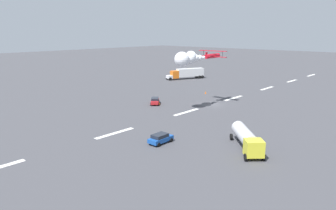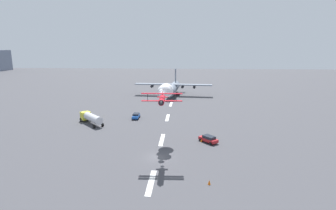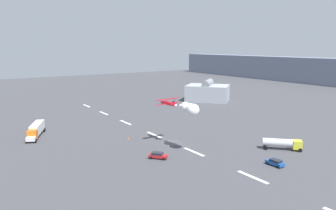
% 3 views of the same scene
% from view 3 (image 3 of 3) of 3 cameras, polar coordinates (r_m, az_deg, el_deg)
% --- Properties ---
extents(ground_plane, '(440.00, 440.00, 0.00)m').
position_cam_3_polar(ground_plane, '(91.45, 0.78, -6.66)').
color(ground_plane, '#424247').
rests_on(ground_plane, ground).
extents(runway_stripe_0, '(8.00, 0.90, 0.01)m').
position_cam_3_polar(runway_stripe_0, '(151.04, -14.17, -0.13)').
color(runway_stripe_0, white).
rests_on(runway_stripe_0, ground).
extents(runway_stripe_1, '(8.00, 0.90, 0.01)m').
position_cam_3_polar(runway_stripe_1, '(133.17, -11.29, -1.41)').
color(runway_stripe_1, white).
rests_on(runway_stripe_1, ground).
extents(runway_stripe_2, '(8.00, 0.90, 0.01)m').
position_cam_3_polar(runway_stripe_2, '(115.82, -7.52, -3.07)').
color(runway_stripe_2, white).
rests_on(runway_stripe_2, ground).
extents(runway_stripe_3, '(8.00, 0.90, 0.01)m').
position_cam_3_polar(runway_stripe_3, '(99.28, -2.45, -5.28)').
color(runway_stripe_3, white).
rests_on(runway_stripe_3, ground).
extents(runway_stripe_4, '(8.00, 0.90, 0.01)m').
position_cam_3_polar(runway_stripe_4, '(84.02, 4.62, -8.25)').
color(runway_stripe_4, white).
rests_on(runway_stripe_4, ground).
extents(runway_stripe_5, '(8.00, 0.90, 0.01)m').
position_cam_3_polar(runway_stripe_5, '(70.87, 14.73, -12.21)').
color(runway_stripe_5, white).
rests_on(runway_stripe_5, ground).
extents(stunt_biplane_red, '(16.11, 7.27, 3.17)m').
position_cam_3_polar(stunt_biplane_red, '(82.12, 3.44, -0.51)').
color(stunt_biplane_red, red).
extents(semi_truck_orange, '(13.91, 8.33, 3.70)m').
position_cam_3_polar(semi_truck_orange, '(104.87, -22.29, -4.02)').
color(semi_truck_orange, silver).
rests_on(semi_truck_orange, ground).
extents(fuel_tanker_truck, '(8.76, 8.55, 2.90)m').
position_cam_3_polar(fuel_tanker_truck, '(90.09, 19.59, -6.38)').
color(fuel_tanker_truck, yellow).
rests_on(fuel_tanker_truck, ground).
extents(followme_car_yellow, '(4.50, 4.27, 1.52)m').
position_cam_3_polar(followme_car_yellow, '(78.84, -1.79, -8.88)').
color(followme_car_yellow, '#B21E23').
rests_on(followme_car_yellow, ground).
extents(airport_staff_sedan, '(4.14, 2.07, 1.52)m').
position_cam_3_polar(airport_staff_sedan, '(78.20, 18.42, -9.59)').
color(airport_staff_sedan, '#194CA5').
rests_on(airport_staff_sedan, ground).
extents(hangar_building, '(24.77, 23.98, 10.43)m').
position_cam_3_polar(hangar_building, '(160.76, 7.02, 2.25)').
color(hangar_building, '#9EA3AD').
rests_on(hangar_building, ground).
extents(traffic_cone_near, '(0.44, 0.44, 0.75)m').
position_cam_3_polar(traffic_cone_near, '(95.08, -7.07, -5.83)').
color(traffic_cone_near, orange).
rests_on(traffic_cone_near, ground).
extents(traffic_cone_far, '(0.44, 0.44, 0.75)m').
position_cam_3_polar(traffic_cone_far, '(79.65, -0.80, -9.00)').
color(traffic_cone_far, orange).
rests_on(traffic_cone_far, ground).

